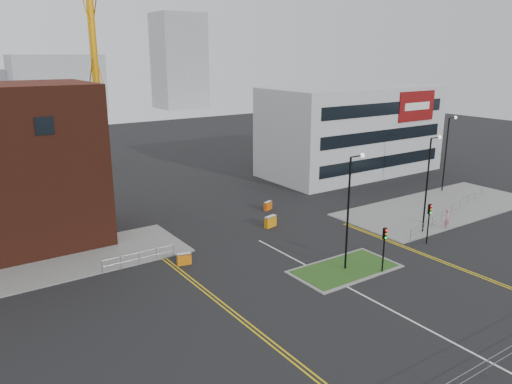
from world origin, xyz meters
TOP-DOWN VIEW (x-y plane):
  - ground at (0.00, 0.00)m, footprint 200.00×200.00m
  - pavement_left at (-20.00, 22.00)m, footprint 28.00×8.00m
  - pavement_right at (22.00, 14.00)m, footprint 24.00×10.00m
  - island_kerb at (2.00, 8.00)m, footprint 8.60×4.60m
  - grass_island at (2.00, 8.00)m, footprint 8.00×4.00m
  - office_block at (26.01, 31.97)m, footprint 25.00×12.20m
  - streetlamp_island at (2.22, 8.00)m, footprint 1.46×0.36m
  - streetlamp_right_near at (14.22, 10.00)m, footprint 1.46×0.36m
  - streetlamp_right_far at (28.22, 18.00)m, footprint 1.46×0.36m
  - traffic_light_island at (4.00, 5.98)m, footprint 0.28×0.33m
  - traffic_light_right at (12.00, 7.98)m, footprint 0.28×0.33m
  - railing_front at (0.00, -6.00)m, footprint 24.05×0.05m
  - railing_left at (-11.00, 18.00)m, footprint 6.05×0.05m
  - railing_right at (20.50, 11.50)m, footprint 19.05×5.05m
  - centre_line at (0.00, 2.00)m, footprint 0.15×30.00m
  - yellow_left_a at (-9.00, 10.00)m, footprint 0.12×24.00m
  - yellow_left_b at (-8.70, 10.00)m, footprint 0.12×24.00m
  - yellow_right_a at (9.50, 6.00)m, footprint 0.12×20.00m
  - yellow_right_b at (9.80, 6.00)m, footprint 0.12×20.00m
  - skyline_b at (10.00, 130.00)m, footprint 24.00×12.00m
  - skyline_c at (45.00, 125.00)m, footprint 14.00×12.00m
  - pedestrian at (16.73, 9.32)m, footprint 0.86×0.73m
  - barrier_left at (-8.00, 16.00)m, footprint 1.19×0.61m
  - barrier_mid at (3.00, 19.39)m, footprint 1.39×0.73m
  - barrier_right at (6.00, 24.00)m, footprint 1.17×0.75m

SIDE VIEW (x-z plane):
  - ground at x=0.00m, z-range 0.00..0.00m
  - centre_line at x=0.00m, z-range 0.00..0.01m
  - yellow_left_a at x=-9.00m, z-range 0.00..0.01m
  - yellow_left_b at x=-8.70m, z-range 0.00..0.01m
  - yellow_right_a at x=9.50m, z-range 0.00..0.01m
  - yellow_right_b at x=9.80m, z-range 0.00..0.01m
  - island_kerb at x=2.00m, z-range 0.00..0.08m
  - pavement_left at x=-20.00m, z-range 0.00..0.12m
  - pavement_right at x=22.00m, z-range 0.00..0.12m
  - grass_island at x=2.00m, z-range 0.00..0.12m
  - barrier_right at x=6.00m, z-range 0.04..0.97m
  - barrier_left at x=-8.00m, z-range 0.04..1.00m
  - barrier_mid at x=3.00m, z-range 0.05..1.17m
  - railing_left at x=-11.00m, z-range 0.19..1.29m
  - railing_right at x=20.50m, z-range 0.23..1.33m
  - railing_front at x=0.00m, z-range 0.23..1.33m
  - pedestrian at x=16.73m, z-range 0.00..2.01m
  - traffic_light_island at x=4.00m, z-range 0.74..4.39m
  - traffic_light_right at x=12.00m, z-range 0.74..4.39m
  - streetlamp_island at x=2.22m, z-range 0.82..10.00m
  - streetlamp_right_near at x=14.22m, z-range 0.82..10.00m
  - streetlamp_right_far at x=28.22m, z-range 0.82..10.00m
  - office_block at x=26.01m, z-range 0.00..12.00m
  - skyline_b at x=10.00m, z-range 0.00..16.00m
  - skyline_c at x=45.00m, z-range 0.00..28.00m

